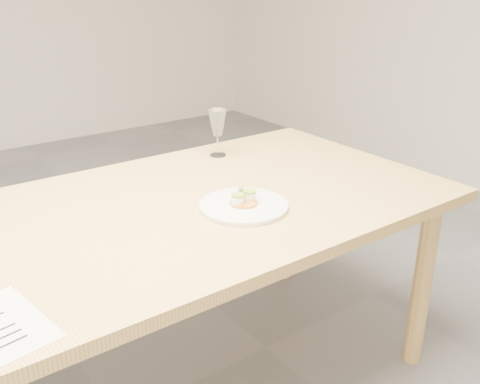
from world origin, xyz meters
TOP-DOWN VIEW (x-y plane):
  - dining_table at (0.00, 0.00)m, footprint 2.40×1.00m
  - dinner_plate at (0.44, -0.15)m, footprint 0.29×0.29m
  - wine_glass_2 at (0.67, 0.35)m, footprint 0.08×0.08m

SIDE VIEW (x-z plane):
  - dining_table at x=0.00m, z-range 0.31..1.06m
  - dinner_plate at x=0.44m, z-range 0.72..0.80m
  - wine_glass_2 at x=0.67m, z-range 0.79..0.98m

